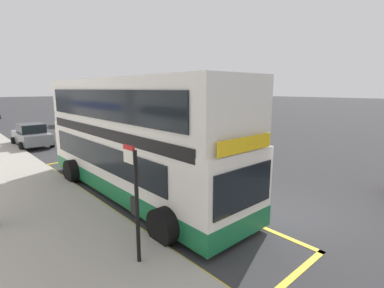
{
  "coord_description": "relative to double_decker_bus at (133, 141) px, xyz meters",
  "views": [
    {
      "loc": [
        -7.85,
        -4.22,
        4.03
      ],
      "look_at": [
        -0.14,
        4.36,
        1.76
      ],
      "focal_mm": 26.36,
      "sensor_mm": 36.0,
      "label": 1
    }
  ],
  "objects": [
    {
      "name": "ground_plane",
      "position": [
        2.46,
        26.86,
        -2.06
      ],
      "size": [
        260.0,
        260.0,
        0.0
      ],
      "primitive_type": "plane",
      "color": "#333335"
    },
    {
      "name": "double_decker_bus",
      "position": [
        0.0,
        0.0,
        0.0
      ],
      "size": [
        3.25,
        10.62,
        4.4
      ],
      "color": "white",
      "rests_on": "ground"
    },
    {
      "name": "bus_bay_markings",
      "position": [
        -0.08,
        0.03,
        -2.06
      ],
      "size": [
        2.92,
        13.76,
        0.01
      ],
      "color": "yellow",
      "rests_on": "ground"
    },
    {
      "name": "bus_stop_sign",
      "position": [
        -2.4,
        -4.13,
        -0.35
      ],
      "size": [
        0.09,
        0.51,
        2.68
      ],
      "color": "black",
      "rests_on": "pavement_near"
    },
    {
      "name": "parked_car_grey_behind",
      "position": [
        -0.71,
        12.83,
        -1.26
      ],
      "size": [
        2.09,
        4.2,
        1.62
      ],
      "rotation": [
        0.0,
        0.0,
        0.02
      ],
      "color": "slate",
      "rests_on": "ground"
    },
    {
      "name": "parked_car_silver_across",
      "position": [
        5.16,
        22.7,
        -1.26
      ],
      "size": [
        2.09,
        4.2,
        1.62
      ],
      "rotation": [
        0.0,
        0.0,
        0.01
      ],
      "color": "#B2B5BA",
      "rests_on": "ground"
    }
  ]
}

